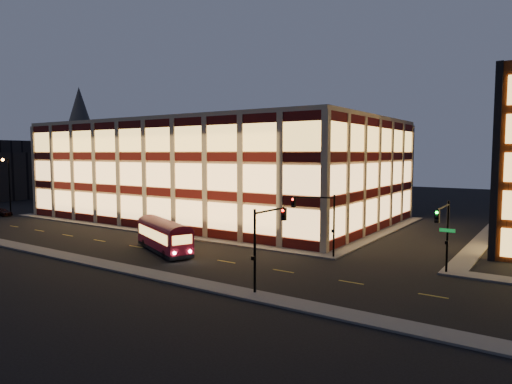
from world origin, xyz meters
The scene contains 15 objects.
ground centered at (0.00, 0.00, 0.00)m, with size 200.00×200.00×0.00m, color black.
sidewalk_office_south centered at (-3.00, 1.00, 0.07)m, with size 54.00×2.00×0.15m, color #514F4C.
sidewalk_office_east centered at (23.00, 17.00, 0.07)m, with size 2.00×30.00×0.15m, color #514F4C.
sidewalk_tower_west centered at (34.00, 17.00, 0.07)m, with size 2.00×30.00×0.15m, color #514F4C.
sidewalk_near centered at (0.00, -13.00, 0.07)m, with size 100.00×2.00×0.15m, color #514F4C.
office_building centered at (-2.91, 16.91, 7.25)m, with size 50.45×30.45×14.50m.
bg_building_a centered at (-62.00, 18.00, 5.00)m, with size 18.00×28.00×10.00m, color #2D2621.
church_tower centered at (-70.00, 40.00, 9.00)m, with size 5.00×5.00×18.00m, color #2D2621.
church_spire centered at (-70.00, 40.00, 23.00)m, with size 6.00×6.00×10.00m, color #4C473F.
traffic_signal_far centered at (22.21, 0.24, 4.11)m, with size 3.79×1.87×6.00m.
traffic_signal_right centered at (33.50, -0.62, 4.10)m, with size 1.20×4.37×6.00m.
traffic_signal_near centered at (23.50, -11.03, 4.13)m, with size 0.32×4.45×6.00m.
street_lamp_a centered at (-34.00, 0.82, 5.47)m, with size 0.44×1.22×9.02m.
trolley_bus centered at (8.28, -6.13, 1.79)m, with size 9.64×6.17×3.23m.
parked_car_0 centered at (-31.82, -1.54, 0.64)m, with size 1.51×3.74×1.28m, color black.
Camera 1 is at (40.91, -38.39, 9.85)m, focal length 32.00 mm.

